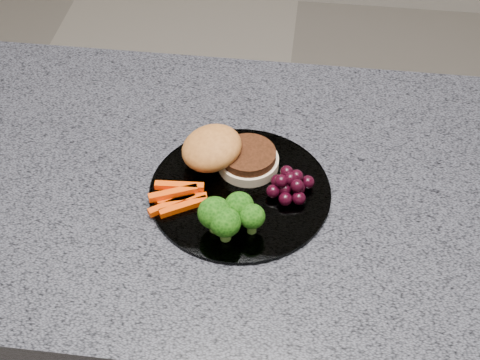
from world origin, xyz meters
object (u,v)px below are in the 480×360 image
Objects in this scene: plate at (240,191)px; grape_bunch at (290,185)px; island_cabinet at (247,348)px; burger at (225,154)px.

grape_bunch is at bearing 3.19° from plate.
grape_bunch is at bearing -15.20° from island_cabinet.
island_cabinet is at bearing 164.80° from grape_bunch.
burger reaches higher than island_cabinet.
grape_bunch reaches higher than plate.
plate is (-0.01, -0.02, 0.47)m from island_cabinet.
grape_bunch is (0.07, 0.00, 0.02)m from plate.
island_cabinet is 0.50m from burger.
island_cabinet is 4.62× the size of plate.
plate is 1.73× the size of burger.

